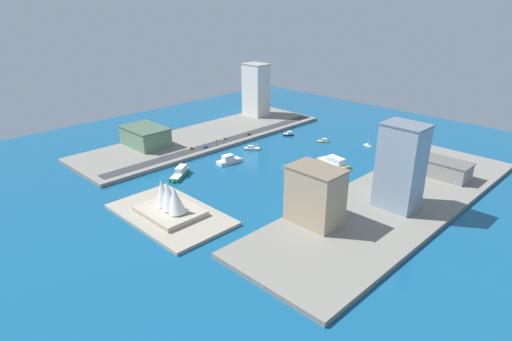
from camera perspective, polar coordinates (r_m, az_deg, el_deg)
The scene contains 25 objects.
ground_plane at distance 335.40m, azimuth 3.51°, elevation 0.71°, with size 440.00×440.00×0.00m, color #145684.
quay_west at distance 287.01m, azimuth 17.73°, elevation -3.96°, with size 70.00×240.00×2.78m, color gray.
quay_east at distance 399.58m, azimuth -6.64°, elevation 4.41°, with size 70.00×240.00×2.78m, color gray.
peninsula_point at distance 264.18m, azimuth -11.21°, elevation -5.72°, with size 76.36×44.92×2.00m, color #A89E89.
road_strip at distance 381.45m, azimuth -4.38°, elevation 3.86°, with size 10.70×228.00×0.15m, color #38383D.
ferry_green_doubledeck at distance 318.40m, azimuth -10.00°, elevation -0.33°, with size 18.50×23.98×6.54m.
ferry_yellow_fast at distance 338.49m, azimuth 10.22°, elevation 1.11°, with size 29.79×12.91×7.21m.
sailboat_small_white at distance 388.70m, azimuth 14.48°, elevation 3.24°, with size 8.25×3.29×10.34m.
water_taxi_orange at distance 391.25m, azimuth 8.86°, elevation 3.88°, with size 9.85×8.66×3.30m.
patrol_launch_navy at distance 406.09m, azimuth 4.27°, elevation 4.81°, with size 9.55×10.13×3.98m.
barge_flat_brown at distance 292.53m, azimuth 7.22°, elevation -2.54°, with size 22.87×12.93×3.24m.
yacht_sleek_gray at distance 368.29m, azimuth -0.56°, elevation 2.95°, with size 13.34×12.33×3.42m.
ferry_white_commuter at distance 338.76m, azimuth -3.58°, elevation 1.38°, with size 10.28×22.08×6.87m.
tower_tall_glass at distance 268.07m, azimuth 18.52°, elevation 0.49°, with size 24.83×19.54×52.13m.
carpark_squat_concrete at distance 333.12m, azimuth 23.19°, elevation 0.34°, with size 39.35×19.30×12.05m.
terminal_long_green at distance 380.38m, azimuth -14.36°, elevation 4.41°, with size 40.67×28.13×15.87m.
apartment_midrise_tan at distance 243.16m, azimuth 7.79°, elevation -3.25°, with size 30.41×20.67×32.80m.
hotel_broad_white at distance 460.13m, azimuth -0.01°, elevation 10.59°, with size 24.77×19.55×53.71m.
pickup_red at distance 397.66m, azimuth -0.98°, elevation 4.82°, with size 2.04×4.47×1.51m.
hatchback_blue at distance 366.10m, azimuth -6.71°, elevation 3.10°, with size 2.08×4.72×1.55m.
van_white at distance 385.10m, azimuth -4.20°, elevation 4.17°, with size 2.17×4.95×1.46m.
taxi_yellow_cab at distance 363.87m, azimuth -8.56°, elevation 2.88°, with size 2.07×4.81×1.52m.
traffic_light_waterfront at distance 367.60m, azimuth -5.24°, elevation 3.81°, with size 0.36×0.36×6.50m.
opera_landmark at distance 260.15m, azimuth -11.31°, elevation -4.09°, with size 37.75×28.89×20.79m.
park_tree_cluster at distance 290.54m, azimuth 18.63°, elevation -2.07°, with size 7.38×12.38×9.65m.
Camera 1 is at (-205.24, 234.83, 123.39)m, focal length 30.38 mm.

